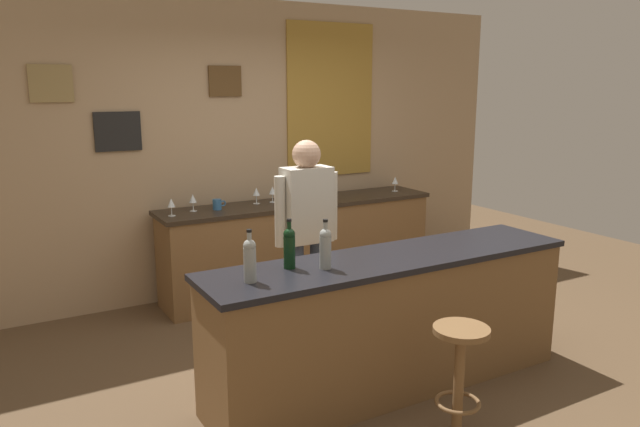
{
  "coord_description": "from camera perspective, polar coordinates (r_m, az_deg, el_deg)",
  "views": [
    {
      "loc": [
        -2.29,
        -3.45,
        2.01
      ],
      "look_at": [
        -0.06,
        0.45,
        1.05
      ],
      "focal_mm": 33.89,
      "sensor_mm": 36.0,
      "label": 1
    }
  ],
  "objects": [
    {
      "name": "ground_plane",
      "position": [
        4.6,
        3.54,
        -13.85
      ],
      "size": [
        10.0,
        10.0,
        0.0
      ],
      "primitive_type": "plane",
      "color": "brown"
    },
    {
      "name": "back_wall",
      "position": [
        5.97,
        -6.92,
        6.29
      ],
      "size": [
        6.0,
        0.09,
        2.8
      ],
      "color": "tan",
      "rests_on": "ground_plane"
    },
    {
      "name": "bar_counter",
      "position": [
        4.12,
        6.73,
        -10.12
      ],
      "size": [
        2.59,
        0.6,
        0.92
      ],
      "color": "brown",
      "rests_on": "ground_plane"
    },
    {
      "name": "side_counter",
      "position": [
        5.97,
        -1.9,
        -3.06
      ],
      "size": [
        2.78,
        0.56,
        0.9
      ],
      "color": "brown",
      "rests_on": "ground_plane"
    },
    {
      "name": "bartender",
      "position": [
        4.51,
        -1.25,
        -1.7
      ],
      "size": [
        0.52,
        0.21,
        1.62
      ],
      "color": "#384766",
      "rests_on": "ground_plane"
    },
    {
      "name": "bar_stool",
      "position": [
        3.62,
        13.06,
        -13.65
      ],
      "size": [
        0.32,
        0.32,
        0.68
      ],
      "color": "brown",
      "rests_on": "ground_plane"
    },
    {
      "name": "wine_bottle_a",
      "position": [
        3.41,
        -6.65,
        -4.27
      ],
      "size": [
        0.07,
        0.07,
        0.31
      ],
      "color": "#999E99",
      "rests_on": "bar_counter"
    },
    {
      "name": "wine_bottle_b",
      "position": [
        3.65,
        -2.91,
        -3.12
      ],
      "size": [
        0.07,
        0.07,
        0.31
      ],
      "color": "black",
      "rests_on": "bar_counter"
    },
    {
      "name": "wine_bottle_c",
      "position": [
        3.63,
        0.51,
        -3.17
      ],
      "size": [
        0.07,
        0.07,
        0.31
      ],
      "color": "#999E99",
      "rests_on": "bar_counter"
    },
    {
      "name": "wine_glass_a",
      "position": [
        5.34,
        -13.87,
        0.92
      ],
      "size": [
        0.07,
        0.07,
        0.16
      ],
      "color": "silver",
      "rests_on": "side_counter"
    },
    {
      "name": "wine_glass_b",
      "position": [
        5.5,
        -11.92,
        1.34
      ],
      "size": [
        0.07,
        0.07,
        0.16
      ],
      "color": "silver",
      "rests_on": "side_counter"
    },
    {
      "name": "wine_glass_c",
      "position": [
        5.76,
        -6.03,
        2.01
      ],
      "size": [
        0.07,
        0.07,
        0.16
      ],
      "color": "silver",
      "rests_on": "side_counter"
    },
    {
      "name": "wine_glass_d",
      "position": [
        5.82,
        -4.51,
        2.14
      ],
      "size": [
        0.07,
        0.07,
        0.16
      ],
      "color": "silver",
      "rests_on": "side_counter"
    },
    {
      "name": "wine_glass_e",
      "position": [
        6.46,
        7.1,
        3.07
      ],
      "size": [
        0.07,
        0.07,
        0.16
      ],
      "color": "silver",
      "rests_on": "side_counter"
    },
    {
      "name": "coffee_mug",
      "position": [
        5.55,
        -9.66,
        0.85
      ],
      "size": [
        0.12,
        0.08,
        0.09
      ],
      "color": "#336699",
      "rests_on": "side_counter"
    }
  ]
}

